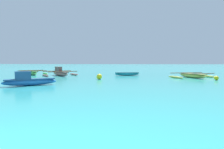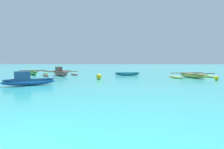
{
  "view_description": "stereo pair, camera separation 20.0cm",
  "coord_description": "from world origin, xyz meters",
  "px_view_note": "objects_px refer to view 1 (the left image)",
  "views": [
    {
      "loc": [
        2.43,
        -1.87,
        1.54
      ],
      "look_at": [
        0.36,
        17.96,
        0.25
      ],
      "focal_mm": 32.0,
      "sensor_mm": 36.0,
      "label": 1
    },
    {
      "loc": [
        2.63,
        -1.85,
        1.54
      ],
      "look_at": [
        0.36,
        17.96,
        0.25
      ],
      "focal_mm": 32.0,
      "sensor_mm": 36.0,
      "label": 2
    }
  ],
  "objects_px": {
    "moored_boat_4": "(60,73)",
    "mooring_buoy_1": "(99,77)",
    "moored_boat_3": "(192,75)",
    "mooring_buoy_0": "(216,78)",
    "moored_boat_1": "(29,81)",
    "moored_boat_0": "(127,74)",
    "moored_boat_2": "(33,73)"
  },
  "relations": [
    {
      "from": "moored_boat_3",
      "to": "moored_boat_4",
      "type": "relative_size",
      "value": 1.12
    },
    {
      "from": "moored_boat_0",
      "to": "mooring_buoy_1",
      "type": "height_order",
      "value": "mooring_buoy_1"
    },
    {
      "from": "moored_boat_4",
      "to": "mooring_buoy_1",
      "type": "height_order",
      "value": "moored_boat_4"
    },
    {
      "from": "moored_boat_1",
      "to": "moored_boat_3",
      "type": "bearing_deg",
      "value": -2.61
    },
    {
      "from": "moored_boat_0",
      "to": "moored_boat_2",
      "type": "height_order",
      "value": "moored_boat_2"
    },
    {
      "from": "moored_boat_2",
      "to": "mooring_buoy_0",
      "type": "height_order",
      "value": "moored_boat_2"
    },
    {
      "from": "moored_boat_0",
      "to": "moored_boat_3",
      "type": "xyz_separation_m",
      "value": [
        6.3,
        -2.4,
        0.01
      ]
    },
    {
      "from": "moored_boat_4",
      "to": "mooring_buoy_0",
      "type": "xyz_separation_m",
      "value": [
        14.77,
        -3.75,
        -0.14
      ]
    },
    {
      "from": "moored_boat_4",
      "to": "mooring_buoy_0",
      "type": "height_order",
      "value": "moored_boat_4"
    },
    {
      "from": "moored_boat_2",
      "to": "moored_boat_3",
      "type": "bearing_deg",
      "value": 43.39
    },
    {
      "from": "moored_boat_3",
      "to": "mooring_buoy_0",
      "type": "height_order",
      "value": "moored_boat_3"
    },
    {
      "from": "moored_boat_1",
      "to": "moored_boat_3",
      "type": "relative_size",
      "value": 0.68
    },
    {
      "from": "moored_boat_0",
      "to": "moored_boat_4",
      "type": "relative_size",
      "value": 0.71
    },
    {
      "from": "moored_boat_1",
      "to": "mooring_buoy_1",
      "type": "bearing_deg",
      "value": 18.31
    },
    {
      "from": "moored_boat_4",
      "to": "mooring_buoy_0",
      "type": "distance_m",
      "value": 15.24
    },
    {
      "from": "moored_boat_2",
      "to": "mooring_buoy_1",
      "type": "xyz_separation_m",
      "value": [
        8.89,
        -5.37,
        0.0
      ]
    },
    {
      "from": "moored_boat_1",
      "to": "mooring_buoy_0",
      "type": "distance_m",
      "value": 14.45
    },
    {
      "from": "moored_boat_2",
      "to": "mooring_buoy_1",
      "type": "bearing_deg",
      "value": 20.96
    },
    {
      "from": "moored_boat_3",
      "to": "moored_boat_4",
      "type": "height_order",
      "value": "moored_boat_4"
    },
    {
      "from": "moored_boat_2",
      "to": "mooring_buoy_1",
      "type": "relative_size",
      "value": 8.28
    },
    {
      "from": "moored_boat_3",
      "to": "moored_boat_2",
      "type": "bearing_deg",
      "value": -121.62
    },
    {
      "from": "moored_boat_0",
      "to": "moored_boat_3",
      "type": "bearing_deg",
      "value": -33.61
    },
    {
      "from": "moored_boat_0",
      "to": "mooring_buoy_0",
      "type": "bearing_deg",
      "value": -45.99
    },
    {
      "from": "moored_boat_1",
      "to": "mooring_buoy_1",
      "type": "height_order",
      "value": "moored_boat_1"
    },
    {
      "from": "moored_boat_2",
      "to": "mooring_buoy_0",
      "type": "bearing_deg",
      "value": 36.53
    },
    {
      "from": "moored_boat_1",
      "to": "moored_boat_0",
      "type": "bearing_deg",
      "value": 24.68
    },
    {
      "from": "moored_boat_3",
      "to": "mooring_buoy_1",
      "type": "bearing_deg",
      "value": -95.41
    },
    {
      "from": "mooring_buoy_1",
      "to": "moored_boat_0",
      "type": "bearing_deg",
      "value": 66.08
    },
    {
      "from": "moored_boat_2",
      "to": "mooring_buoy_0",
      "type": "distance_m",
      "value": 19.38
    },
    {
      "from": "moored_boat_0",
      "to": "mooring_buoy_0",
      "type": "distance_m",
      "value": 8.98
    },
    {
      "from": "moored_boat_3",
      "to": "mooring_buoy_0",
      "type": "xyz_separation_m",
      "value": [
        1.21,
        -2.53,
        -0.04
      ]
    },
    {
      "from": "moored_boat_0",
      "to": "moored_boat_3",
      "type": "relative_size",
      "value": 0.64
    }
  ]
}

